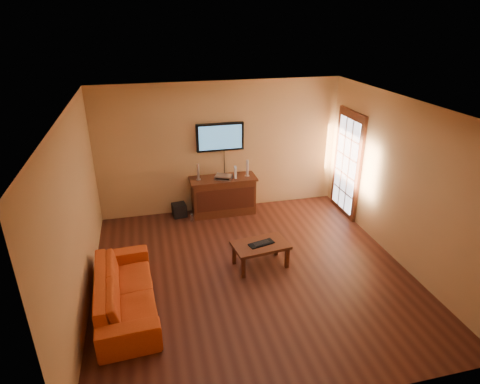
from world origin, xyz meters
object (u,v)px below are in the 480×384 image
object	(u,v)px
speaker_right	(247,169)
speaker_left	(198,172)
subwoofer	(179,210)
bottle	(192,218)
media_console	(223,195)
keyboard	(261,243)
av_receiver	(224,177)
television	(220,137)
game_console	(235,172)
coffee_table	(261,247)
sofa	(125,285)

from	to	relation	value
speaker_right	speaker_left	bearing A→B (deg)	177.88
subwoofer	bottle	bearing A→B (deg)	-62.76
media_console	keyboard	world-z (taller)	media_console
media_console	av_receiver	distance (m)	0.43
media_console	television	xyz separation A→B (m)	(0.00, 0.22, 1.20)
subwoofer	game_console	bearing A→B (deg)	-13.07
television	speaker_left	world-z (taller)	television
speaker_left	av_receiver	size ratio (longest dim) A/B	1.03
subwoofer	bottle	xyz separation A→B (m)	(0.22, -0.30, -0.05)
media_console	subwoofer	distance (m)	0.96
bottle	keyboard	bearing A→B (deg)	-63.32
coffee_table	game_console	xyz separation A→B (m)	(0.05, 2.03, 0.55)
television	speaker_left	size ratio (longest dim) A/B	2.84
speaker_left	media_console	bearing A→B (deg)	-3.20
television	subwoofer	xyz separation A→B (m)	(-0.92, -0.14, -1.46)
television	speaker_right	world-z (taller)	television
av_receiver	bottle	distance (m)	1.05
keyboard	sofa	bearing A→B (deg)	-165.68
media_console	av_receiver	world-z (taller)	av_receiver
media_console	coffee_table	size ratio (longest dim) A/B	1.43
coffee_table	av_receiver	distance (m)	2.08
television	keyboard	xyz separation A→B (m)	(0.22, -2.28, -1.17)
speaker_right	game_console	xyz separation A→B (m)	(-0.25, -0.02, -0.05)
media_console	subwoofer	bearing A→B (deg)	175.38
speaker_right	game_console	world-z (taller)	speaker_right
media_console	keyboard	size ratio (longest dim) A/B	3.02
speaker_left	speaker_right	xyz separation A→B (m)	(1.01, -0.04, 0.00)
speaker_right	subwoofer	size ratio (longest dim) A/B	1.29
speaker_right	coffee_table	bearing A→B (deg)	-98.48
sofa	speaker_right	world-z (taller)	speaker_right
sofa	game_console	distance (m)	3.44
subwoofer	keyboard	bearing A→B (deg)	-70.14
television	coffee_table	distance (m)	2.60
bottle	speaker_left	bearing A→B (deg)	51.13
game_console	speaker_left	bearing A→B (deg)	-174.75
media_console	bottle	size ratio (longest dim) A/B	7.44
television	game_console	bearing A→B (deg)	-43.89
game_console	bottle	world-z (taller)	game_console
speaker_right	subwoofer	distance (m)	1.65
keyboard	media_console	bearing A→B (deg)	95.95
speaker_left	bottle	size ratio (longest dim) A/B	1.86
av_receiver	game_console	size ratio (longest dim) A/B	1.46
game_console	subwoofer	distance (m)	1.41
subwoofer	av_receiver	bearing A→B (deg)	-15.28
speaker_left	speaker_right	distance (m)	1.01
subwoofer	bottle	distance (m)	0.38
sofa	subwoofer	bearing A→B (deg)	-24.09
speaker_left	keyboard	bearing A→B (deg)	-71.12
media_console	av_receiver	bearing A→B (deg)	-79.68
media_console	speaker_left	xyz separation A→B (m)	(-0.50, 0.03, 0.55)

